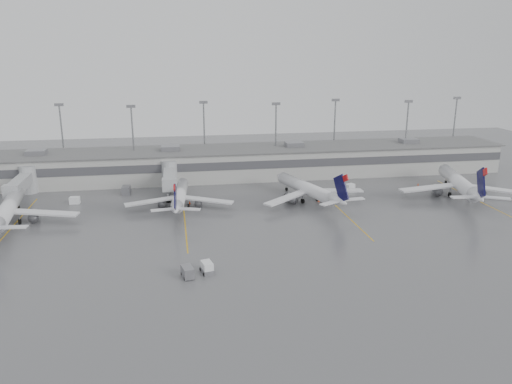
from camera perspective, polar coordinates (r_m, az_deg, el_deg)
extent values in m
plane|color=#545457|center=(88.70, 3.75, -7.29)|extent=(260.00, 260.00, 0.00)
cube|color=#ADADA8|center=(141.96, -1.56, 3.38)|extent=(150.00, 16.00, 8.00)
cube|color=#47474C|center=(133.97, -1.08, 3.06)|extent=(150.00, 0.15, 2.20)
cube|color=#606060|center=(141.13, -1.57, 4.99)|extent=(152.00, 17.00, 0.30)
cube|color=slate|center=(144.21, -23.82, 4.16)|extent=(5.00, 4.00, 1.30)
cube|color=slate|center=(155.86, 17.04, 5.62)|extent=(5.00, 4.00, 1.30)
cylinder|color=gray|center=(151.99, -21.21, 5.45)|extent=(0.44, 0.44, 20.00)
cube|color=slate|center=(150.64, -21.60, 9.26)|extent=(2.40, 0.50, 0.80)
cylinder|color=gray|center=(141.85, -13.83, 5.39)|extent=(0.44, 0.44, 20.00)
cube|color=slate|center=(140.41, -14.11, 9.48)|extent=(2.40, 0.50, 0.80)
cylinder|color=gray|center=(149.10, -5.92, 6.26)|extent=(0.44, 0.44, 20.00)
cube|color=slate|center=(147.73, -6.03, 10.17)|extent=(2.40, 0.50, 0.80)
cylinder|color=gray|center=(144.41, 2.27, 6.02)|extent=(0.44, 0.44, 20.00)
cube|color=slate|center=(142.99, 2.31, 10.05)|extent=(2.40, 0.50, 0.80)
cylinder|color=gray|center=(156.73, 8.93, 6.63)|extent=(0.44, 0.44, 20.00)
cube|color=slate|center=(155.42, 9.09, 10.34)|extent=(2.40, 0.50, 0.80)
cylinder|color=gray|center=(157.43, 16.76, 6.19)|extent=(0.44, 0.44, 20.00)
cube|color=slate|center=(156.13, 17.06, 9.87)|extent=(2.40, 0.50, 0.80)
cylinder|color=gray|center=(173.48, 21.66, 6.60)|extent=(0.44, 0.44, 20.00)
cube|color=slate|center=(172.30, 22.01, 9.94)|extent=(2.40, 0.50, 0.80)
cylinder|color=#989A9D|center=(137.87, -24.54, 1.32)|extent=(4.00, 4.00, 7.00)
cube|color=#989A9D|center=(131.61, -25.27, 0.95)|extent=(2.80, 13.00, 2.60)
cube|color=#989A9D|center=(124.65, -26.15, 0.06)|extent=(3.40, 2.40, 3.00)
cylinder|color=gray|center=(125.40, -25.99, -1.21)|extent=(0.70, 0.70, 2.80)
cube|color=black|center=(125.68, -25.93, -1.67)|extent=(2.20, 1.20, 0.70)
cylinder|color=#989A9D|center=(133.00, -9.85, 2.06)|extent=(4.00, 4.00, 7.00)
cube|color=#989A9D|center=(126.50, -9.86, 1.71)|extent=(2.80, 13.00, 2.60)
cube|color=#989A9D|center=(119.24, -9.86, 0.84)|extent=(3.40, 2.40, 3.00)
cylinder|color=gray|center=(120.02, -9.80, -0.50)|extent=(0.70, 0.70, 2.80)
cube|color=black|center=(120.32, -9.77, -0.98)|extent=(2.20, 1.20, 0.70)
cube|color=#E1A30D|center=(113.97, -26.07, -3.58)|extent=(0.25, 40.00, 0.01)
cube|color=#E1A30D|center=(109.00, -8.17, -2.90)|extent=(0.25, 40.00, 0.01)
cube|color=#E1A30D|center=(114.98, 9.54, -1.95)|extent=(0.25, 40.00, 0.01)
cube|color=#E1A30D|center=(130.42, 24.25, -1.02)|extent=(0.25, 40.00, 0.01)
cylinder|color=silver|center=(116.24, -26.46, -1.63)|extent=(5.80, 23.34, 3.15)
cone|color=silver|center=(128.61, -25.51, 0.06)|extent=(3.47, 3.29, 3.15)
cube|color=silver|center=(112.51, -22.97, -2.21)|extent=(13.94, 5.38, 0.37)
cylinder|color=black|center=(125.91, -25.61, -1.54)|extent=(0.47, 0.98, 0.95)
cylinder|color=black|center=(114.60, -25.39, -3.09)|extent=(0.60, 1.20, 1.16)
cylinder|color=silver|center=(116.51, -8.66, -0.27)|extent=(4.49, 20.18, 2.73)
cone|color=silver|center=(127.36, -8.32, 1.15)|extent=(2.94, 2.78, 2.73)
cone|color=silver|center=(104.86, -9.12, -1.93)|extent=(3.12, 4.77, 2.73)
cube|color=silver|center=(114.95, -11.90, -1.04)|extent=(12.06, 4.95, 0.32)
cube|color=silver|center=(113.96, -5.54, -0.91)|extent=(11.81, 6.81, 0.32)
cube|color=#0A0833|center=(103.65, -9.20, -0.62)|extent=(0.72, 5.13, 5.95)
cube|color=#B10D10|center=(101.87, -9.31, 0.47)|extent=(0.43, 1.86, 1.73)
cylinder|color=black|center=(125.00, -8.37, -0.24)|extent=(0.39, 0.84, 0.82)
cylinder|color=black|center=(115.58, -9.62, -1.60)|extent=(0.50, 1.03, 1.00)
cylinder|color=black|center=(115.28, -7.73, -1.57)|extent=(0.50, 1.03, 1.00)
cylinder|color=silver|center=(120.12, 5.72, 0.46)|extent=(9.53, 21.83, 2.99)
cone|color=silver|center=(130.31, 2.78, 1.76)|extent=(3.70, 3.57, 2.99)
cone|color=silver|center=(109.58, 9.48, -1.00)|extent=(4.37, 5.66, 2.99)
cube|color=silver|center=(114.50, 3.52, -0.68)|extent=(12.05, 9.68, 0.35)
cube|color=silver|center=(121.99, 9.18, 0.19)|extent=(12.99, 2.66, 0.35)
cube|color=#0A0833|center=(108.39, 9.71, 0.40)|extent=(1.99, 5.45, 6.53)
cube|color=#B10D10|center=(106.74, 10.19, 1.57)|extent=(0.90, 2.01, 1.90)
cylinder|color=black|center=(128.14, 3.52, 0.33)|extent=(0.61, 0.96, 0.90)
cylinder|color=black|center=(118.10, 5.36, -1.04)|extent=(0.76, 1.18, 1.10)
cylinder|color=black|center=(120.33, 7.04, -0.76)|extent=(0.76, 1.18, 1.10)
cylinder|color=silver|center=(133.55, 22.09, 1.09)|extent=(9.52, 24.62, 3.35)
cone|color=silver|center=(146.47, 20.60, 2.49)|extent=(4.04, 3.88, 3.35)
cone|color=silver|center=(119.79, 24.07, -0.53)|extent=(4.67, 6.26, 3.35)
cube|color=silver|center=(128.76, 19.10, 0.46)|extent=(14.67, 3.71, 0.39)
cube|color=silver|center=(133.41, 25.63, 0.27)|extent=(13.78, 10.31, 0.39)
cube|color=#0A0833|center=(118.48, 24.33, 0.90)|extent=(1.93, 6.17, 7.31)
cube|color=#B10D10|center=(116.49, 24.71, 2.09)|extent=(0.90, 2.27, 2.12)
cylinder|color=black|center=(143.57, 20.87, 1.03)|extent=(0.64, 1.07, 1.01)
cylinder|color=black|center=(131.49, 21.26, -0.28)|extent=(0.80, 1.32, 1.23)
cylinder|color=black|center=(132.88, 23.20, -0.33)|extent=(0.80, 1.32, 1.23)
cube|color=white|center=(82.27, -5.61, -8.56)|extent=(2.07, 2.76, 1.86)
cube|color=slate|center=(82.51, -5.60, -8.92)|extent=(2.36, 3.21, 0.72)
cylinder|color=black|center=(83.23, -6.36, -8.77)|extent=(0.35, 0.61, 0.58)
cylinder|color=black|center=(83.65, -5.27, -8.60)|extent=(0.35, 0.61, 0.58)
cylinder|color=black|center=(81.43, -5.95, -9.34)|extent=(0.35, 0.61, 0.58)
cylinder|color=black|center=(81.86, -4.83, -9.16)|extent=(0.35, 0.61, 0.58)
cube|color=slate|center=(81.06, -7.84, -9.01)|extent=(2.19, 3.09, 1.70)
cylinder|color=black|center=(82.08, -8.48, -9.23)|extent=(0.34, 0.60, 0.56)
cylinder|color=black|center=(80.63, -7.14, -9.66)|extent=(0.34, 0.60, 0.56)
cube|color=white|center=(124.80, -20.01, -0.90)|extent=(2.34, 1.61, 1.62)
cube|color=white|center=(120.92, -9.40, -0.61)|extent=(2.90, 2.41, 1.76)
cube|color=white|center=(130.86, 10.69, 0.57)|extent=(2.70, 2.30, 1.62)
cube|color=slate|center=(129.09, -14.61, 0.20)|extent=(2.21, 3.35, 2.02)
cone|color=#FF3905|center=(124.33, -25.77, -1.84)|extent=(0.41, 0.41, 0.65)
cone|color=#FF3905|center=(118.11, -7.59, -1.20)|extent=(0.47, 0.47, 0.75)
cone|color=#FF3905|center=(119.92, 7.17, -0.92)|extent=(0.45, 0.45, 0.71)
cone|color=#FF3905|center=(140.01, 18.04, 0.85)|extent=(0.39, 0.39, 0.61)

